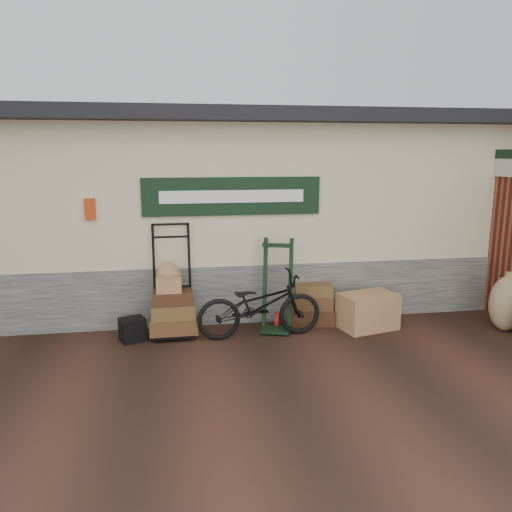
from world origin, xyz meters
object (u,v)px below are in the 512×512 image
at_px(porter_trolley, 172,279).
at_px(wicker_hamper, 368,311).
at_px(suitcase_stack, 312,303).
at_px(green_barrow, 277,285).
at_px(black_trunk, 133,330).
at_px(bicycle, 260,302).

bearing_deg(porter_trolley, wicker_hamper, -6.13).
relative_size(porter_trolley, suitcase_stack, 2.31).
bearing_deg(green_barrow, black_trunk, -157.57).
height_order(porter_trolley, suitcase_stack, porter_trolley).
distance_m(wicker_hamper, black_trunk, 3.42).
distance_m(porter_trolley, black_trunk, 0.89).
bearing_deg(bicycle, suitcase_stack, -65.41).
distance_m(porter_trolley, wicker_hamper, 2.92).
bearing_deg(green_barrow, wicker_hamper, 13.30).
bearing_deg(black_trunk, wicker_hamper, -0.75).
relative_size(green_barrow, black_trunk, 4.17).
bearing_deg(wicker_hamper, green_barrow, 173.72).
bearing_deg(black_trunk, suitcase_stack, 7.36).
distance_m(green_barrow, black_trunk, 2.14).
xyz_separation_m(suitcase_stack, wicker_hamper, (0.75, -0.39, -0.05)).
bearing_deg(wicker_hamper, bicycle, -177.15).
height_order(porter_trolley, bicycle, porter_trolley).
relative_size(wicker_hamper, bicycle, 0.46).
xyz_separation_m(green_barrow, bicycle, (-0.30, -0.23, -0.16)).
bearing_deg(bicycle, wicker_hamper, -90.34).
relative_size(porter_trolley, bicycle, 0.91).
height_order(suitcase_stack, wicker_hamper, suitcase_stack).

